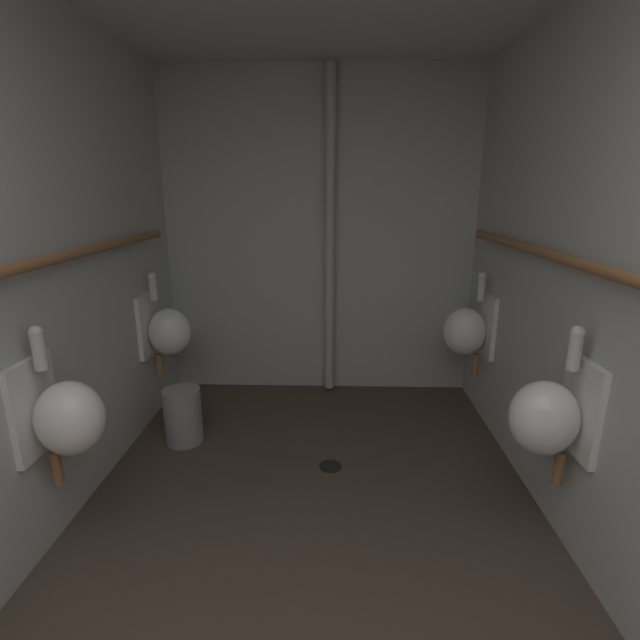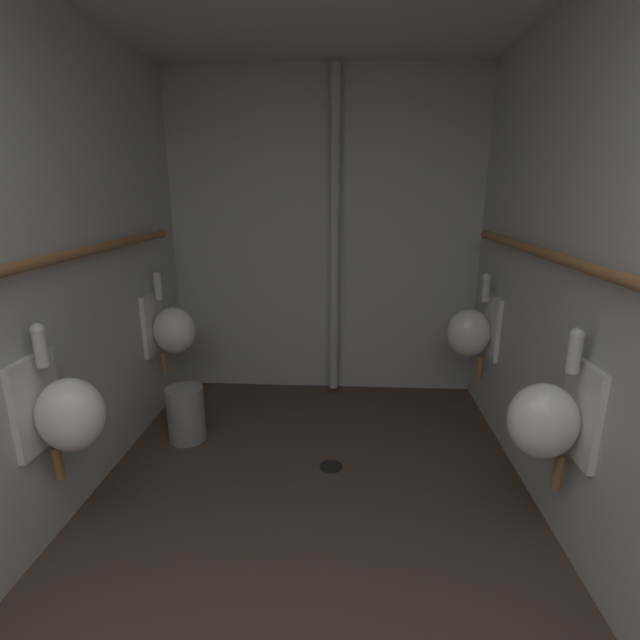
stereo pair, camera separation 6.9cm
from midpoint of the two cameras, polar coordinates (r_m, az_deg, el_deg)
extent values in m
cube|color=#47382D|center=(2.51, -2.31, -25.84)|extent=(2.54, 3.75, 0.08)
cube|color=#B4B8B3|center=(2.36, -34.46, 3.89)|extent=(0.06, 3.75, 2.50)
cube|color=#B4B8B3|center=(2.20, 31.59, 3.66)|extent=(0.06, 3.75, 2.50)
cube|color=#B4B8B3|center=(3.74, -0.57, 10.00)|extent=(2.54, 0.06, 2.50)
ellipsoid|color=white|center=(2.38, -28.94, -10.46)|extent=(0.30, 0.26, 0.34)
cube|color=white|center=(2.44, -32.27, -9.02)|extent=(0.03, 0.30, 0.44)
cylinder|color=silver|center=(2.32, -31.86, -3.30)|extent=(0.06, 0.06, 0.16)
sphere|color=silver|center=(2.30, -32.17, -1.29)|extent=(0.06, 0.06, 0.06)
cylinder|color=#936038|center=(2.54, -30.19, -15.33)|extent=(0.04, 0.04, 0.16)
ellipsoid|color=white|center=(3.47, -18.42, -1.39)|extent=(0.30, 0.26, 0.34)
cube|color=white|center=(3.51, -20.86, -0.57)|extent=(0.03, 0.30, 0.44)
cylinder|color=silver|center=(3.43, -20.28, 3.60)|extent=(0.06, 0.06, 0.16)
sphere|color=silver|center=(3.41, -20.41, 4.99)|extent=(0.06, 0.06, 0.06)
cylinder|color=#936038|center=(3.58, -19.58, -5.19)|extent=(0.04, 0.04, 0.16)
ellipsoid|color=white|center=(2.30, 24.85, -10.81)|extent=(0.30, 0.26, 0.34)
cube|color=white|center=(2.35, 28.52, -9.44)|extent=(0.03, 0.30, 0.44)
cylinder|color=silver|center=(2.23, 27.89, -3.45)|extent=(0.06, 0.06, 0.16)
sphere|color=silver|center=(2.21, 28.17, -1.36)|extent=(0.06, 0.06, 0.06)
cylinder|color=#936038|center=(2.46, 26.39, -15.89)|extent=(0.04, 0.04, 0.16)
ellipsoid|color=white|center=(3.44, 16.70, -1.36)|extent=(0.30, 0.26, 0.34)
cube|color=white|center=(3.47, 19.23, -0.58)|extent=(0.03, 0.30, 0.44)
cylinder|color=silver|center=(3.40, 18.57, 3.64)|extent=(0.06, 0.06, 0.16)
sphere|color=silver|center=(3.38, 18.70, 5.05)|extent=(0.06, 0.06, 0.06)
cylinder|color=#936038|center=(3.55, 17.95, -5.23)|extent=(0.04, 0.04, 0.16)
cylinder|color=#936038|center=(2.29, -33.05, 5.54)|extent=(0.05, 2.90, 0.05)
sphere|color=#936038|center=(3.57, -19.95, 9.89)|extent=(0.06, 0.06, 0.06)
cylinder|color=#936038|center=(2.19, 29.22, 5.71)|extent=(0.05, 2.93, 0.05)
sphere|color=#936038|center=(3.54, 18.48, 9.98)|extent=(0.06, 0.06, 0.06)
cylinder|color=#B4B8B3|center=(3.63, 0.66, 9.83)|extent=(0.07, 0.07, 2.45)
cylinder|color=black|center=(2.96, 0.60, -17.41)|extent=(0.14, 0.14, 0.01)
cylinder|color=gray|center=(3.27, -16.99, -11.13)|extent=(0.24, 0.24, 0.37)
camera|label=1|loc=(0.03, -88.37, 0.46)|focal=26.15mm
camera|label=2|loc=(0.03, 91.63, -0.46)|focal=26.15mm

